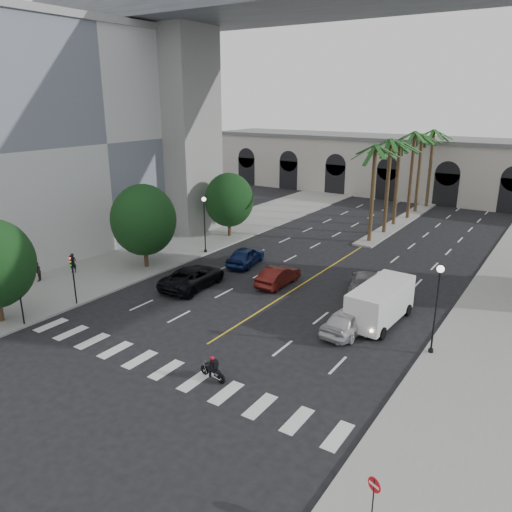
% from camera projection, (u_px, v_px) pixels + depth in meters
% --- Properties ---
extents(ground, '(140.00, 140.00, 0.00)m').
position_uv_depth(ground, '(185.00, 358.00, 27.95)').
color(ground, black).
rests_on(ground, ground).
extents(sidewalk_left, '(8.00, 100.00, 0.15)m').
position_uv_depth(sidewalk_left, '(170.00, 249.00, 47.71)').
color(sidewalk_left, gray).
rests_on(sidewalk_left, ground).
extents(median, '(2.00, 24.00, 0.20)m').
position_uv_depth(median, '(401.00, 222.00, 58.16)').
color(median, gray).
rests_on(median, ground).
extents(building_left, '(16.50, 32.50, 20.60)m').
position_uv_depth(building_left, '(51.00, 136.00, 48.49)').
color(building_left, silver).
rests_on(building_left, ground).
extents(pier_building, '(71.00, 10.50, 8.50)m').
position_uv_depth(pier_building, '(441.00, 169.00, 70.42)').
color(pier_building, beige).
rests_on(pier_building, ground).
extents(bridge, '(75.00, 13.00, 26.00)m').
position_uv_depth(bridge, '(399.00, 35.00, 38.03)').
color(bridge, gray).
rests_on(bridge, ground).
extents(palm_a, '(3.20, 3.20, 10.30)m').
position_uv_depth(palm_a, '(375.00, 151.00, 47.46)').
color(palm_a, '#47331E').
rests_on(palm_a, ground).
extents(palm_b, '(3.20, 3.20, 10.60)m').
position_uv_depth(palm_b, '(391.00, 145.00, 50.51)').
color(palm_b, '#47331E').
rests_on(palm_b, ground).
extents(palm_c, '(3.20, 3.20, 10.10)m').
position_uv_depth(palm_c, '(400.00, 146.00, 53.99)').
color(palm_c, '#47331E').
rests_on(palm_c, ground).
extents(palm_d, '(3.20, 3.20, 10.90)m').
position_uv_depth(palm_d, '(415.00, 137.00, 56.77)').
color(palm_d, '#47331E').
rests_on(palm_d, ground).
extents(palm_e, '(3.20, 3.20, 10.40)m').
position_uv_depth(palm_e, '(422.00, 138.00, 60.22)').
color(palm_e, '#47331E').
rests_on(palm_e, ground).
extents(palm_f, '(3.20, 3.20, 10.70)m').
position_uv_depth(palm_f, '(434.00, 134.00, 63.17)').
color(palm_f, '#47331E').
rests_on(palm_f, ground).
extents(street_tree_mid, '(5.44, 5.44, 7.21)m').
position_uv_depth(street_tree_mid, '(144.00, 220.00, 41.43)').
color(street_tree_mid, '#382616').
rests_on(street_tree_mid, ground).
extents(street_tree_far, '(5.04, 5.04, 6.68)m').
position_uv_depth(street_tree_far, '(229.00, 200.00, 51.07)').
color(street_tree_far, '#382616').
rests_on(street_tree_far, ground).
extents(lamp_post_left_far, '(0.40, 0.40, 5.35)m').
position_uv_depth(lamp_post_left_far, '(204.00, 220.00, 45.67)').
color(lamp_post_left_far, black).
rests_on(lamp_post_left_far, ground).
extents(lamp_post_right, '(0.40, 0.40, 5.35)m').
position_uv_depth(lamp_post_right, '(437.00, 302.00, 27.37)').
color(lamp_post_right, black).
rests_on(lamp_post_right, ground).
extents(traffic_signal_near, '(0.25, 0.18, 3.65)m').
position_uv_depth(traffic_signal_near, '(19.00, 289.00, 31.11)').
color(traffic_signal_near, black).
rests_on(traffic_signal_near, ground).
extents(traffic_signal_far, '(0.25, 0.18, 3.65)m').
position_uv_depth(traffic_signal_far, '(73.00, 272.00, 34.29)').
color(traffic_signal_far, black).
rests_on(traffic_signal_far, ground).
extents(motorcycle_rider, '(1.81, 0.53, 1.31)m').
position_uv_depth(motorcycle_rider, '(213.00, 369.00, 25.68)').
color(motorcycle_rider, black).
rests_on(motorcycle_rider, ground).
extents(car_a, '(2.37, 4.96, 1.64)m').
position_uv_depth(car_a, '(350.00, 320.00, 30.79)').
color(car_a, silver).
rests_on(car_a, ground).
extents(car_b, '(1.61, 4.52, 1.49)m').
position_uv_depth(car_b, '(278.00, 276.00, 38.61)').
color(car_b, '#49110E').
rests_on(car_b, ground).
extents(car_c, '(3.26, 6.21, 1.67)m').
position_uv_depth(car_c, '(193.00, 277.00, 38.15)').
color(car_c, black).
rests_on(car_c, ground).
extents(car_d, '(3.80, 5.97, 1.61)m').
position_uv_depth(car_d, '(366.00, 282.00, 37.09)').
color(car_d, slate).
rests_on(car_d, ground).
extents(car_e, '(2.70, 5.04, 1.63)m').
position_uv_depth(car_e, '(246.00, 256.00, 43.26)').
color(car_e, '#101F4C').
rests_on(car_e, ground).
extents(cargo_van, '(2.73, 6.20, 2.59)m').
position_uv_depth(cargo_van, '(380.00, 302.00, 31.91)').
color(cargo_van, silver).
rests_on(cargo_van, ground).
extents(pedestrian_a, '(0.70, 0.62, 1.62)m').
position_uv_depth(pedestrian_a, '(73.00, 263.00, 40.94)').
color(pedestrian_a, black).
rests_on(pedestrian_a, sidewalk_left).
extents(pedestrian_b, '(0.95, 0.94, 1.55)m').
position_uv_depth(pedestrian_b, '(37.00, 271.00, 39.05)').
color(pedestrian_b, black).
rests_on(pedestrian_b, sidewalk_left).
extents(do_not_enter_sign, '(0.52, 0.24, 2.24)m').
position_uv_depth(do_not_enter_sign, '(374.00, 493.00, 16.26)').
color(do_not_enter_sign, black).
rests_on(do_not_enter_sign, ground).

